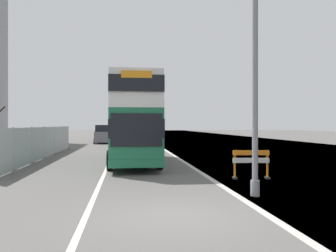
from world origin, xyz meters
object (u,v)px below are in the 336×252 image
at_px(lamppost_foreground, 255,65).
at_px(car_receding_far, 103,133).
at_px(car_receding_mid, 103,135).
at_px(double_decker_bus, 133,120).
at_px(car_oncoming_near, 130,138).
at_px(roadworks_barrier, 251,161).

relative_size(lamppost_foreground, car_receding_far, 2.15).
relative_size(car_receding_mid, car_receding_far, 1.03).
relative_size(double_decker_bus, car_oncoming_near, 2.54).
distance_m(car_oncoming_near, car_receding_far, 17.18).
height_order(roadworks_barrier, car_receding_mid, car_receding_mid).
distance_m(double_decker_bus, car_receding_mid, 23.60).
xyz_separation_m(roadworks_barrier, car_receding_mid, (-7.94, 30.31, 0.29)).
height_order(car_receding_mid, car_receding_far, car_receding_far).
xyz_separation_m(roadworks_barrier, car_receding_far, (-8.52, 38.77, 0.31)).
height_order(car_oncoming_near, car_receding_mid, car_receding_mid).
relative_size(double_decker_bus, lamppost_foreground, 1.27).
bearing_deg(car_oncoming_near, lamppost_foreground, -81.82).
bearing_deg(car_oncoming_near, roadworks_barrier, -77.68).
distance_m(lamppost_foreground, roadworks_barrier, 5.07).
relative_size(double_decker_bus, roadworks_barrier, 7.24).
height_order(roadworks_barrier, car_oncoming_near, car_oncoming_near).
relative_size(lamppost_foreground, car_oncoming_near, 1.99).
xyz_separation_m(lamppost_foreground, car_receding_mid, (-6.81, 33.89, -3.13)).
bearing_deg(car_receding_far, double_decker_bus, -83.29).
height_order(double_decker_bus, lamppost_foreground, lamppost_foreground).
relative_size(roadworks_barrier, car_receding_mid, 0.37).
bearing_deg(car_receding_mid, roadworks_barrier, -75.33).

